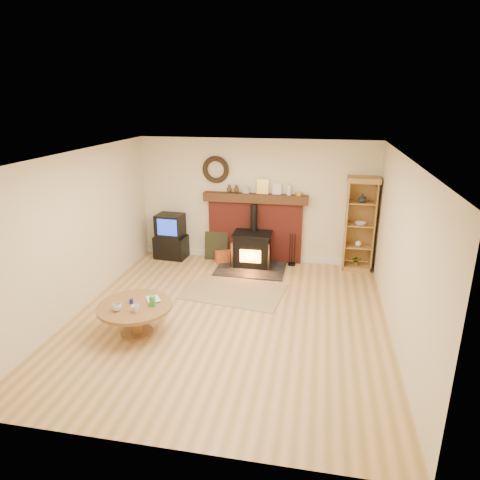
% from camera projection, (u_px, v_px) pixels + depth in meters
% --- Properties ---
extents(ground, '(5.50, 5.50, 0.00)m').
position_uv_depth(ground, '(229.00, 318.00, 6.90)').
color(ground, '#A88246').
rests_on(ground, ground).
extents(room_shell, '(5.02, 5.52, 2.61)m').
position_uv_depth(room_shell, '(228.00, 214.00, 6.45)').
color(room_shell, beige).
rests_on(room_shell, ground).
extents(chimney_breast, '(2.20, 0.22, 1.78)m').
position_uv_depth(chimney_breast, '(255.00, 225.00, 9.13)').
color(chimney_breast, maroon).
rests_on(chimney_breast, ground).
extents(wood_stove, '(1.40, 1.00, 1.29)m').
position_uv_depth(wood_stove, '(252.00, 250.00, 8.90)').
color(wood_stove, black).
rests_on(wood_stove, ground).
extents(area_rug, '(1.90, 1.43, 0.01)m').
position_uv_depth(area_rug, '(235.00, 291.00, 7.84)').
color(area_rug, brown).
rests_on(area_rug, ground).
extents(tv_unit, '(0.71, 0.53, 0.99)m').
position_uv_depth(tv_unit, '(171.00, 237.00, 9.38)').
color(tv_unit, black).
rests_on(tv_unit, ground).
extents(curio_cabinet, '(0.62, 0.45, 1.93)m').
position_uv_depth(curio_cabinet, '(360.00, 224.00, 8.59)').
color(curio_cabinet, olive).
rests_on(curio_cabinet, ground).
extents(firelog_box, '(0.45, 0.38, 0.24)m').
position_uv_depth(firelog_box, '(225.00, 257.00, 9.21)').
color(firelog_box, orange).
rests_on(firelog_box, ground).
extents(leaning_painting, '(0.51, 0.14, 0.61)m').
position_uv_depth(leaning_painting, '(216.00, 246.00, 9.33)').
color(leaning_painting, black).
rests_on(leaning_painting, ground).
extents(fire_tools, '(0.16, 0.16, 0.70)m').
position_uv_depth(fire_tools, '(292.00, 259.00, 9.04)').
color(fire_tools, black).
rests_on(fire_tools, ground).
extents(coffee_table, '(1.11, 1.11, 0.63)m').
position_uv_depth(coffee_table, '(135.00, 310.00, 6.36)').
color(coffee_table, brown).
rests_on(coffee_table, ground).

